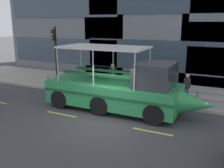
{
  "coord_description": "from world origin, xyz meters",
  "views": [
    {
      "loc": [
        5.17,
        -10.09,
        4.58
      ],
      "look_at": [
        -0.59,
        1.76,
        1.3
      ],
      "focal_mm": 40.09,
      "sensor_mm": 36.0,
      "label": 1
    }
  ],
  "objects": [
    {
      "name": "sidewalk",
      "position": [
        0.0,
        5.6,
        0.09
      ],
      "size": [
        32.0,
        4.8,
        0.18
      ],
      "primitive_type": "cube",
      "color": "#99968E",
      "rests_on": "ground_plane"
    },
    {
      "name": "duck_tour_boat",
      "position": [
        0.11,
        1.49,
        1.12
      ],
      "size": [
        8.79,
        2.65,
        3.35
      ],
      "color": "#2D9351",
      "rests_on": "ground_plane"
    },
    {
      "name": "pedestrian_mid_left",
      "position": [
        -0.49,
        4.54,
        1.2
      ],
      "size": [
        0.31,
        0.45,
        1.7
      ],
      "color": "black",
      "rests_on": "sidewalk"
    },
    {
      "name": "traffic_light_pole",
      "position": [
        -6.11,
        3.99,
        2.66
      ],
      "size": [
        0.24,
        0.46,
        4.09
      ],
      "color": "black",
      "rests_on": "sidewalk"
    },
    {
      "name": "curb_edge",
      "position": [
        0.0,
        3.11,
        0.09
      ],
      "size": [
        32.0,
        0.18,
        0.18
      ],
      "primitive_type": "cube",
      "color": "#B2ADA3",
      "rests_on": "ground_plane"
    },
    {
      "name": "ground_plane",
      "position": [
        0.0,
        0.0,
        0.0
      ],
      "size": [
        120.0,
        120.0,
        0.0
      ],
      "primitive_type": "plane",
      "color": "#3D3D3F"
    },
    {
      "name": "pedestrian_near_bow",
      "position": [
        2.98,
        4.24,
        1.1
      ],
      "size": [
        0.4,
        0.28,
        1.52
      ],
      "color": "#1E2338",
      "rests_on": "sidewalk"
    },
    {
      "name": "lane_centreline",
      "position": [
        -0.0,
        -0.43,
        0.0
      ],
      "size": [
        25.8,
        0.12,
        0.01
      ],
      "color": "#DBD64C",
      "rests_on": "ground_plane"
    },
    {
      "name": "curb_guardrail",
      "position": [
        -0.56,
        3.45,
        0.71
      ],
      "size": [
        11.93,
        0.09,
        0.8
      ],
      "color": "gray",
      "rests_on": "sidewalk"
    },
    {
      "name": "pedestrian_mid_right",
      "position": [
        -2.0,
        4.76,
        1.19
      ],
      "size": [
        0.45,
        0.3,
        1.68
      ],
      "color": "#1E2338",
      "rests_on": "sidewalk"
    }
  ]
}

